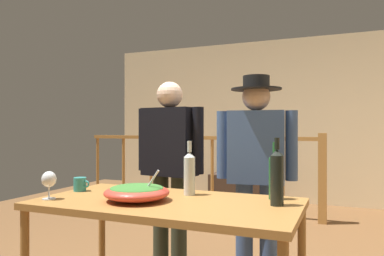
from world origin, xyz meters
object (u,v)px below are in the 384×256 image
(flat_screen_tv, at_px, (238,161))
(wine_bottle_dark, at_px, (277,177))
(wine_bottle_green, at_px, (275,175))
(salad_bowl, at_px, (137,192))
(wine_glass, at_px, (49,180))
(tv_console, at_px, (239,188))
(stair_railing, at_px, (229,164))
(person_standing_right, at_px, (256,161))
(serving_table, at_px, (167,211))
(wine_bottle_clear, at_px, (189,173))
(mug_teal, at_px, (80,184))
(person_standing_left, at_px, (170,158))

(flat_screen_tv, bearing_deg, wine_bottle_dark, -71.36)
(wine_bottle_green, bearing_deg, salad_bowl, -154.20)
(flat_screen_tv, distance_m, wine_glass, 3.94)
(tv_console, bearing_deg, salad_bowl, -83.73)
(stair_railing, distance_m, wine_bottle_dark, 2.98)
(wine_bottle_green, relative_size, person_standing_right, 0.22)
(flat_screen_tv, relative_size, person_standing_right, 0.31)
(serving_table, xyz_separation_m, wine_bottle_clear, (0.05, 0.22, 0.21))
(stair_railing, xyz_separation_m, serving_table, (0.48, -2.86, -0.01))
(salad_bowl, relative_size, mug_teal, 3.21)
(tv_console, xyz_separation_m, wine_bottle_green, (1.17, -3.43, 0.68))
(person_standing_left, bearing_deg, wine_bottle_clear, 134.16)
(mug_teal, xyz_separation_m, person_standing_left, (0.33, 0.72, 0.13))
(salad_bowl, height_order, wine_bottle_clear, wine_bottle_clear)
(wine_bottle_dark, relative_size, person_standing_right, 0.24)
(tv_console, relative_size, flat_screen_tv, 1.82)
(wine_bottle_green, distance_m, person_standing_right, 0.55)
(stair_railing, relative_size, person_standing_right, 2.20)
(wine_bottle_dark, distance_m, person_standing_right, 0.73)
(stair_railing, height_order, person_standing_left, person_standing_left)
(tv_console, distance_m, wine_bottle_green, 3.69)
(stair_railing, bearing_deg, flat_screen_tv, 96.72)
(serving_table, height_order, mug_teal, mug_teal)
(stair_railing, xyz_separation_m, salad_bowl, (0.32, -2.94, 0.11))
(flat_screen_tv, xyz_separation_m, person_standing_left, (0.21, -2.91, 0.27))
(wine_bottle_green, bearing_deg, mug_teal, -170.19)
(wine_bottle_dark, bearing_deg, person_standing_right, 111.67)
(tv_console, xyz_separation_m, person_standing_right, (0.94, -2.94, 0.71))
(wine_bottle_clear, relative_size, person_standing_left, 0.22)
(wine_bottle_green, bearing_deg, wine_glass, -157.32)
(mug_teal, bearing_deg, tv_console, 88.19)
(person_standing_left, distance_m, person_standing_right, 0.73)
(salad_bowl, distance_m, wine_glass, 0.54)
(mug_teal, bearing_deg, wine_bottle_green, 9.81)
(mug_teal, bearing_deg, person_standing_left, 65.28)
(stair_railing, bearing_deg, wine_bottle_clear, -78.57)
(wine_bottle_clear, distance_m, person_standing_left, 0.70)
(wine_bottle_clear, height_order, mug_teal, wine_bottle_clear)
(tv_console, xyz_separation_m, mug_teal, (-0.12, -3.66, 0.58))
(wine_glass, distance_m, wine_bottle_dark, 1.35)
(stair_railing, height_order, salad_bowl, stair_railing)
(flat_screen_tv, distance_m, serving_table, 3.73)
(salad_bowl, height_order, person_standing_left, person_standing_left)
(person_standing_left, bearing_deg, wine_glass, 80.76)
(wine_glass, bearing_deg, mug_teal, 93.36)
(serving_table, relative_size, salad_bowl, 4.00)
(serving_table, relative_size, wine_bottle_dark, 4.10)
(tv_console, relative_size, wine_bottle_dark, 2.38)
(flat_screen_tv, bearing_deg, mug_teal, -91.83)
(salad_bowl, relative_size, person_standing_left, 0.25)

